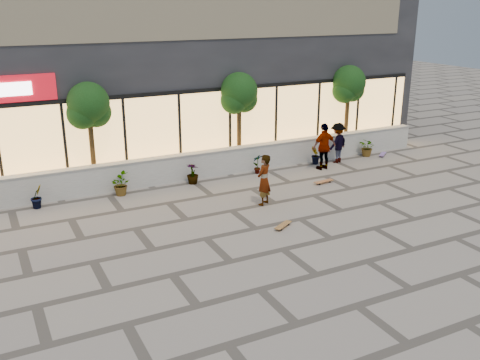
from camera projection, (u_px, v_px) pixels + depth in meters
name	position (u px, v px, depth m)	size (l,w,h in m)	color
ground	(283.00, 249.00, 14.93)	(80.00, 80.00, 0.00)	gray
planter_wall	(190.00, 166.00, 20.69)	(22.00, 0.42, 1.04)	silver
retail_building	(142.00, 56.00, 24.15)	(24.00, 9.17, 8.50)	#232328
shrub_b	(37.00, 196.00, 17.83)	(0.45, 0.36, 0.81)	#143310
shrub_c	(120.00, 184.00, 19.02)	(0.73, 0.63, 0.81)	#143310
shrub_d	(193.00, 173.00, 20.22)	(0.45, 0.45, 0.81)	#143310
shrub_e	(258.00, 164.00, 21.42)	(0.43, 0.29, 0.81)	#143310
shrub_f	(316.00, 155.00, 22.62)	(0.45, 0.36, 0.81)	#143310
shrub_g	(368.00, 147.00, 23.81)	(0.73, 0.63, 0.81)	#143310
tree_midwest	(89.00, 108.00, 19.01)	(1.60, 1.50, 3.92)	#463419
tree_mideast	(239.00, 95.00, 21.57)	(1.60, 1.50, 3.92)	#463419
tree_east	(349.00, 86.00, 23.93)	(1.60, 1.50, 3.92)	#463419
skater_center	(264.00, 180.00, 17.99)	(0.64, 0.42, 1.76)	silver
skater_right_near	(324.00, 146.00, 21.80)	(1.13, 0.47, 1.93)	silver
skater_right_far	(338.00, 143.00, 22.77)	(1.11, 0.64, 1.72)	maroon
skateboard_center	(283.00, 225.00, 16.36)	(0.78, 0.58, 0.10)	brown
skateboard_right_near	(324.00, 181.00, 20.33)	(0.85, 0.29, 0.10)	#935830
skateboard_right_far	(383.00, 154.00, 23.99)	(0.72, 0.62, 0.09)	#76579F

